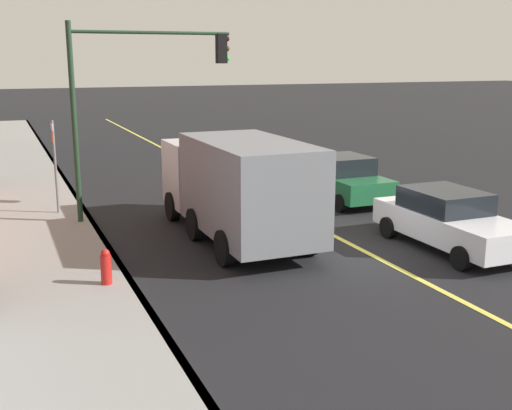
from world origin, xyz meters
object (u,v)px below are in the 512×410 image
car_white (449,220)px  fire_hydrant (106,270)px  car_green (344,179)px  traffic_light_mast (136,86)px  truck_gray (237,184)px  street_sign_post (55,161)px

car_white → fire_hydrant: bearing=88.1°
car_green → traffic_light_mast: 7.94m
car_green → fire_hydrant: (-5.69, 9.26, -0.35)m
traffic_light_mast → fire_hydrant: traffic_light_mast is taller
car_white → fire_hydrant: car_white is taller
car_green → truck_gray: 6.00m
street_sign_post → fire_hydrant: 7.37m
traffic_light_mast → street_sign_post: (1.42, 2.35, -2.34)m
street_sign_post → traffic_light_mast: bearing=-121.2°
car_white → truck_gray: 5.77m
street_sign_post → fire_hydrant: street_sign_post is taller
truck_gray → street_sign_post: bearing=44.3°
traffic_light_mast → street_sign_post: bearing=58.8°
car_green → street_sign_post: size_ratio=1.26×
truck_gray → traffic_light_mast: 4.52m
traffic_light_mast → car_white: bearing=-131.5°
street_sign_post → fire_hydrant: bearing=-177.6°
car_green → fire_hydrant: bearing=121.6°
car_green → truck_gray: size_ratio=0.55×
street_sign_post → truck_gray: bearing=-135.7°
car_white → car_green: car_green is taller
car_green → street_sign_post: street_sign_post is taller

